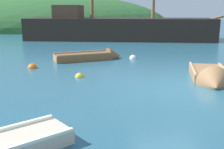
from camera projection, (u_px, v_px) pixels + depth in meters
name	position (u px, v px, depth m)	size (l,w,h in m)	color
ground_plane	(172.00, 89.00, 9.44)	(120.00, 120.00, 0.00)	#285B70
shore_hill	(39.00, 27.00, 41.98)	(39.54, 25.57, 9.87)	#2D602D
sailing_ship	(118.00, 32.00, 24.35)	(18.66, 6.88, 11.38)	black
rowboat_portside	(92.00, 57.00, 14.85)	(3.76, 1.97, 0.94)	brown
rowboat_far	(210.00, 78.00, 10.41)	(2.08, 3.34, 1.22)	#9E7047
buoy_white	(133.00, 58.00, 15.21)	(0.40, 0.40, 0.40)	white
buoy_red	(104.00, 53.00, 17.05)	(0.32, 0.32, 0.32)	red
buoy_orange	(32.00, 68.00, 12.71)	(0.43, 0.43, 0.43)	orange
buoy_yellow	(79.00, 77.00, 11.06)	(0.33, 0.33, 0.33)	yellow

